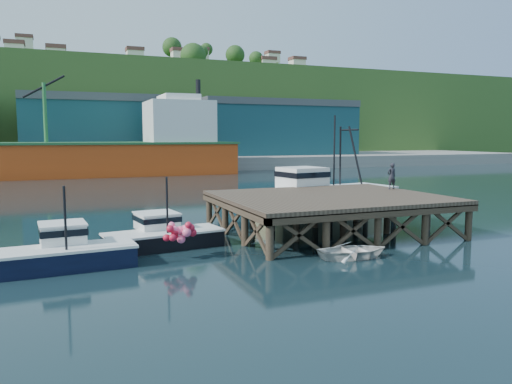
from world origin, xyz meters
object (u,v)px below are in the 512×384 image
boat_black (162,234)px  dockworker (392,176)px  dinghy (354,251)px  trawler (325,193)px  boat_navy (65,251)px

boat_black → dockworker: dockworker is taller
dinghy → trawler: bearing=-19.2°
dinghy → dockworker: dockworker is taller
dockworker → trawler: bearing=-71.2°
boat_navy → dockworker: dockworker is taller
dockworker → boat_navy: bearing=11.1°
boat_black → dockworker: bearing=-1.5°
trawler → dockworker: size_ratio=6.49×
boat_black → trawler: 14.77m
boat_navy → boat_black: size_ratio=0.96×
boat_navy → trawler: 19.87m
boat_navy → trawler: trawler is taller
boat_black → dinghy: boat_black is taller
boat_navy → dinghy: boat_navy is taller
dinghy → dockworker: size_ratio=1.95×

